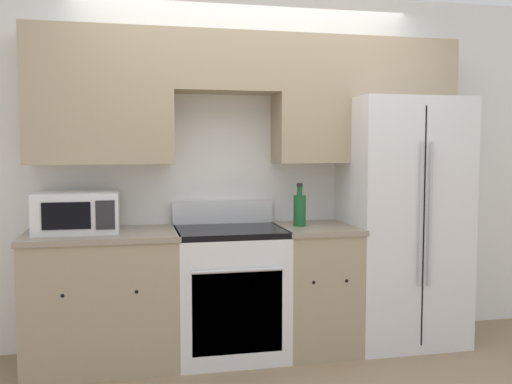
{
  "coord_description": "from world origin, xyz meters",
  "views": [
    {
      "loc": [
        -0.85,
        -3.55,
        1.44
      ],
      "look_at": [
        -0.0,
        0.31,
        1.14
      ],
      "focal_mm": 40.0,
      "sensor_mm": 36.0,
      "label": 1
    }
  ],
  "objects_px": {
    "oven_range": "(230,291)",
    "bottle": "(300,209)",
    "refrigerator": "(399,221)",
    "microwave": "(77,212)"
  },
  "relations": [
    {
      "from": "oven_range",
      "to": "refrigerator",
      "type": "relative_size",
      "value": 0.58
    },
    {
      "from": "oven_range",
      "to": "bottle",
      "type": "height_order",
      "value": "bottle"
    },
    {
      "from": "refrigerator",
      "to": "oven_range",
      "type": "bearing_deg",
      "value": -177.36
    },
    {
      "from": "refrigerator",
      "to": "microwave",
      "type": "height_order",
      "value": "refrigerator"
    },
    {
      "from": "oven_range",
      "to": "microwave",
      "type": "xyz_separation_m",
      "value": [
        -1.01,
        0.06,
        0.57
      ]
    },
    {
      "from": "oven_range",
      "to": "microwave",
      "type": "height_order",
      "value": "microwave"
    },
    {
      "from": "refrigerator",
      "to": "bottle",
      "type": "height_order",
      "value": "refrigerator"
    },
    {
      "from": "microwave",
      "to": "refrigerator",
      "type": "bearing_deg",
      "value": 0.09
    },
    {
      "from": "oven_range",
      "to": "microwave",
      "type": "distance_m",
      "value": 1.16
    },
    {
      "from": "microwave",
      "to": "bottle",
      "type": "bearing_deg",
      "value": -1.33
    }
  ]
}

